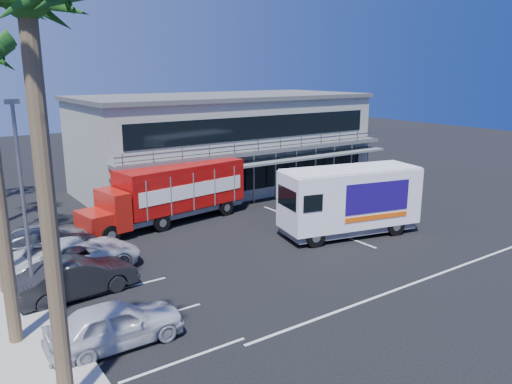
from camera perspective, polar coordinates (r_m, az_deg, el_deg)
ground at (r=27.05m, az=7.57°, el=-6.03°), size 120.00×120.00×0.00m
building at (r=39.66m, az=-3.71°, el=5.79°), size 22.40×12.00×7.30m
palm_a at (r=12.97m, az=-24.58°, el=17.23°), size 2.80×2.80×11.75m
light_pole_near at (r=20.43m, az=-25.11°, el=-0.52°), size 0.50×0.25×8.09m
red_truck at (r=30.71m, az=-9.62°, el=0.05°), size 10.71×3.93×3.52m
white_van at (r=28.47m, az=10.64°, el=-0.86°), size 8.23×4.33×3.83m
parked_car_a at (r=17.97m, az=-15.72°, el=-14.29°), size 4.60×1.90×1.56m
parked_car_b at (r=22.05m, az=-19.85°, el=-9.16°), size 5.02×2.12×1.61m
parked_car_c at (r=24.49m, az=-19.86°, el=-6.86°), size 5.91×2.84×1.62m
parked_car_d at (r=26.81m, az=-22.81°, el=-5.49°), size 5.55×3.24×1.51m
parked_car_e at (r=27.58m, az=-23.20°, el=-4.93°), size 4.90×2.69×1.58m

